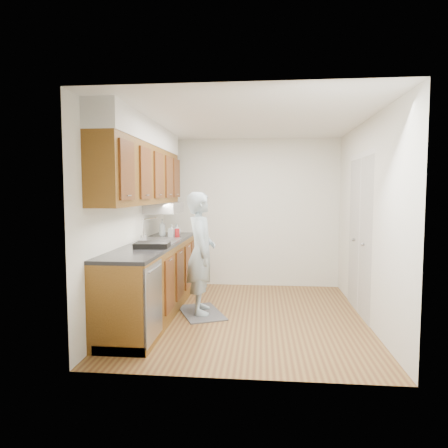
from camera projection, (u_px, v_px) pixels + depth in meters
name	position (u px, v px, depth m)	size (l,w,h in m)	color
floor	(245.00, 316.00, 5.17)	(3.50, 3.50, 0.00)	olive
ceiling	(246.00, 120.00, 4.97)	(3.50, 3.50, 0.00)	white
wall_left	(131.00, 219.00, 5.21)	(0.02, 3.50, 2.50)	silver
wall_right	(367.00, 221.00, 4.93)	(0.02, 3.50, 2.50)	silver
wall_back	(250.00, 213.00, 6.80)	(3.00, 0.02, 2.50)	silver
counter	(154.00, 277.00, 5.24)	(0.64, 2.80, 1.30)	brown
upper_cabinets	(144.00, 166.00, 5.18)	(0.47, 2.80, 1.21)	brown
closet_door	(359.00, 236.00, 5.24)	(0.02, 1.22, 2.05)	silver
floor_mat	(201.00, 313.00, 5.30)	(0.49, 0.83, 0.02)	#5A5A5D
person	(201.00, 245.00, 5.22)	(0.64, 0.42, 1.80)	#9FB5C1
soap_bottle_a	(162.00, 228.00, 6.01)	(0.10, 0.10, 0.26)	silver
soap_bottle_b	(172.00, 231.00, 5.94)	(0.08, 0.08, 0.18)	silver
soap_bottle_c	(177.00, 229.00, 6.19)	(0.14, 0.14, 0.17)	silver
soda_can	(177.00, 233.00, 5.91)	(0.07, 0.07, 0.13)	red
dish_rack	(152.00, 245.00, 4.80)	(0.40, 0.34, 0.06)	black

